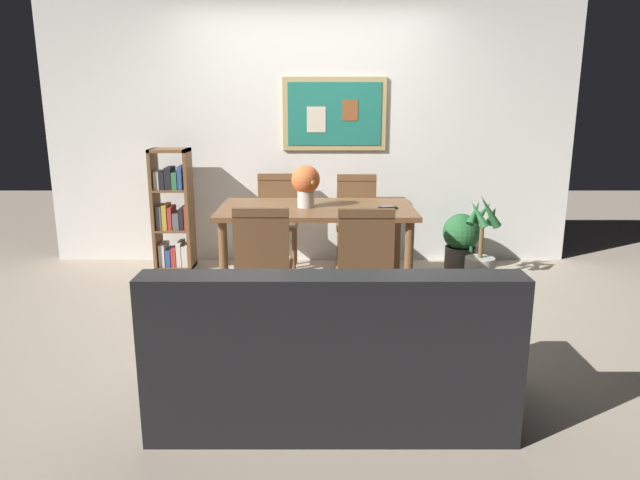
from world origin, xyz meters
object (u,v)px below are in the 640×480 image
at_px(potted_palm, 480,248).
at_px(tv_remote, 387,208).
at_px(dining_chair_near_right, 364,259).
at_px(potted_ivy, 460,240).
at_px(dining_table, 316,218).
at_px(dining_chair_far_right, 356,214).
at_px(bookshelf, 173,215).
at_px(flower_vase, 305,183).
at_px(dining_chair_far_left, 277,213).
at_px(dining_chair_near_left, 262,257).
at_px(leather_couch, 329,357).

relative_size(potted_palm, tv_remote, 5.06).
height_order(dining_chair_near_right, tv_remote, dining_chair_near_right).
xyz_separation_m(potted_ivy, potted_palm, (0.11, -0.31, -0.00)).
distance_m(dining_table, dining_chair_far_right, 0.86).
height_order(bookshelf, flower_vase, bookshelf).
height_order(dining_chair_near_right, dining_chair_far_left, same).
bearing_deg(potted_ivy, dining_chair_near_right, -124.02).
height_order(dining_chair_near_left, bookshelf, bookshelf).
bearing_deg(potted_palm, bookshelf, 173.41).
relative_size(dining_chair_near_left, leather_couch, 0.51).
bearing_deg(flower_vase, dining_chair_near_right, -61.86).
bearing_deg(dining_chair_far_right, dining_table, -116.70).
xyz_separation_m(dining_chair_near_left, flower_vase, (0.28, 0.77, 0.42)).
xyz_separation_m(dining_chair_near_left, dining_chair_far_right, (0.76, 1.54, 0.00)).
bearing_deg(potted_palm, dining_chair_near_right, -132.88).
relative_size(bookshelf, potted_ivy, 1.98).
bearing_deg(tv_remote, flower_vase, 172.91).
relative_size(dining_chair_far_left, leather_couch, 0.51).
height_order(dining_chair_near_right, potted_ivy, dining_chair_near_right).
distance_m(dining_chair_near_right, leather_couch, 1.16).
bearing_deg(flower_vase, bookshelf, 148.63).
relative_size(flower_vase, tv_remote, 2.16).
relative_size(leather_couch, potted_palm, 2.22).
height_order(dining_chair_near_left, potted_ivy, dining_chair_near_left).
relative_size(dining_chair_near_left, potted_ivy, 1.55).
xyz_separation_m(dining_chair_near_left, dining_chair_far_left, (-0.01, 1.59, 0.00)).
bearing_deg(dining_chair_far_left, potted_palm, -10.82).
relative_size(dining_chair_near_right, potted_palm, 1.12).
bearing_deg(tv_remote, bookshelf, 155.98).
height_order(leather_couch, tv_remote, leather_couch).
relative_size(leather_couch, tv_remote, 11.22).
bearing_deg(flower_vase, dining_chair_near_left, -110.28).
height_order(dining_chair_near_left, dining_chair_far_left, same).
distance_m(dining_chair_far_right, flower_vase, 1.00).
bearing_deg(dining_chair_near_right, dining_chair_far_right, 88.44).
distance_m(dining_chair_near_right, dining_chair_near_left, 0.71).
bearing_deg(dining_chair_far_right, leather_couch, -96.49).
relative_size(dining_table, flower_vase, 4.63).
xyz_separation_m(dining_chair_near_left, tv_remote, (0.95, 0.69, 0.23)).
xyz_separation_m(dining_chair_near_right, flower_vase, (-0.43, 0.80, 0.42)).
xyz_separation_m(dining_chair_near_right, potted_palm, (1.17, 1.26, -0.25)).
bearing_deg(dining_chair_near_left, dining_chair_far_left, 90.53).
distance_m(dining_chair_near_right, tv_remote, 0.79).
bearing_deg(potted_palm, dining_chair_far_right, 164.34).
distance_m(dining_chair_far_right, bookshelf, 1.77).
xyz_separation_m(bookshelf, potted_ivy, (2.79, -0.02, -0.25)).
relative_size(dining_chair_far_right, bookshelf, 0.78).
bearing_deg(bookshelf, potted_ivy, -0.48).
bearing_deg(dining_chair_near_left, dining_table, 64.52).
height_order(dining_chair_near_right, flower_vase, flower_vase).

